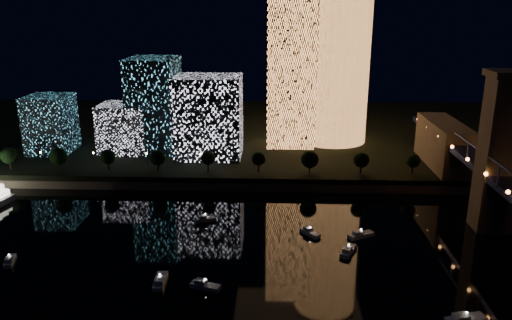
{
  "coord_description": "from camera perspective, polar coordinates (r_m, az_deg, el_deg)",
  "views": [
    {
      "loc": [
        -3.69,
        -98.62,
        68.11
      ],
      "look_at": [
        -9.76,
        55.0,
        20.23
      ],
      "focal_mm": 35.0,
      "sensor_mm": 36.0,
      "label": 1
    }
  ],
  "objects": [
    {
      "name": "motorboats",
      "position": [
        127.35,
        -0.15,
        -14.6
      ],
      "size": [
        122.79,
        77.44,
        2.78
      ],
      "color": "silver",
      "rests_on": "ground"
    },
    {
      "name": "tower_cylindrical",
      "position": [
        239.39,
        9.06,
        12.07
      ],
      "size": [
        34.0,
        34.0,
        84.11
      ],
      "color": "#FA9A50",
      "rests_on": "far_bank"
    },
    {
      "name": "tower_rectangular",
      "position": [
        232.07,
        4.07,
        10.28
      ],
      "size": [
        21.96,
        21.96,
        69.86
      ],
      "primitive_type": "cube",
      "color": "#FA9A50",
      "rests_on": "far_bank"
    },
    {
      "name": "street_lamps",
      "position": [
        203.75,
        -6.39,
        0.33
      ],
      "size": [
        132.7,
        0.7,
        5.65
      ],
      "color": "black",
      "rests_on": "far_bank"
    },
    {
      "name": "ground",
      "position": [
        119.92,
        3.8,
        -17.36
      ],
      "size": [
        520.0,
        520.0,
        0.0
      ],
      "primitive_type": "plane",
      "color": "black",
      "rests_on": "ground"
    },
    {
      "name": "midrise_blocks",
      "position": [
        225.27,
        -11.48,
        5.11
      ],
      "size": [
        94.27,
        34.23,
        41.19
      ],
      "color": "white",
      "rests_on": "far_bank"
    },
    {
      "name": "esplanade_trees",
      "position": [
        197.88,
        -7.05,
        0.23
      ],
      "size": [
        166.07,
        6.98,
        8.99
      ],
      "color": "black",
      "rests_on": "far_bank"
    },
    {
      "name": "seawall",
      "position": [
        192.55,
        3.23,
        -2.97
      ],
      "size": [
        420.0,
        6.0,
        3.0
      ],
      "primitive_type": "cube",
      "color": "#6B5E4C",
      "rests_on": "ground"
    },
    {
      "name": "far_bank",
      "position": [
        266.84,
        2.99,
        3.04
      ],
      "size": [
        420.0,
        160.0,
        5.0
      ],
      "primitive_type": "cube",
      "color": "black",
      "rests_on": "ground"
    }
  ]
}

